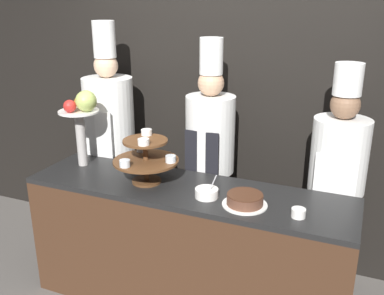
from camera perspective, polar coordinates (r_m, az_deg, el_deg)
wall_back at (r=3.46m, az=4.92°, el=7.54°), size 10.00×0.06×2.80m
buffet_counter at (r=3.06m, az=-0.75°, el=-13.18°), size 2.19×0.58×0.91m
tiered_stand at (r=2.87m, az=-6.18°, el=-1.23°), size 0.44×0.44×0.34m
fruit_pedestal at (r=3.19m, az=-14.48°, el=4.52°), size 0.30×0.29×0.57m
cake_round at (r=2.61m, az=7.06°, el=-6.95°), size 0.28×0.28×0.07m
cup_white at (r=2.54m, az=14.01°, el=-8.46°), size 0.08×0.08×0.05m
serving_bowl_near at (r=2.70m, az=1.97°, el=-6.07°), size 0.15×0.15×0.16m
chef_left at (r=3.59m, az=-10.85°, el=1.75°), size 0.40×0.40×1.94m
chef_center_left at (r=3.22m, az=2.40°, el=-0.75°), size 0.37×0.37×1.84m
chef_center_right at (r=3.07m, az=18.71°, el=-3.83°), size 0.37×0.37×1.72m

